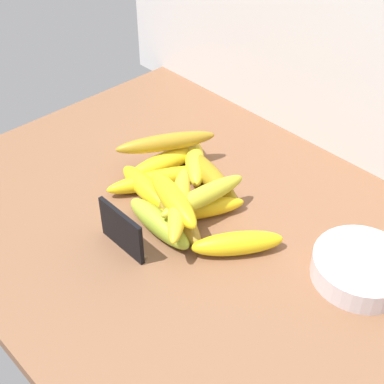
{
  "coord_description": "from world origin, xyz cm",
  "views": [
    {
      "loc": [
        51.14,
        -50.91,
        72.78
      ],
      "look_at": [
        -5.72,
        2.68,
        8.0
      ],
      "focal_mm": 51.47,
      "sensor_mm": 36.0,
      "label": 1
    }
  ],
  "objects_px": {
    "banana_1": "(195,162)",
    "banana_9": "(166,142)",
    "banana_4": "(157,180)",
    "banana_7": "(159,223)",
    "banana_5": "(210,176)",
    "banana_11": "(203,196)",
    "chalkboard_sign": "(122,232)",
    "banana_6": "(147,188)",
    "banana_3": "(198,209)",
    "fruit_bowl": "(361,268)",
    "banana_0": "(176,215)",
    "banana_12": "(179,203)",
    "banana_8": "(237,243)",
    "banana_10": "(173,199)",
    "banana_2": "(166,161)"
  },
  "relations": [
    {
      "from": "banana_7",
      "to": "banana_4",
      "type": "bearing_deg",
      "value": 141.29
    },
    {
      "from": "banana_2",
      "to": "banana_12",
      "type": "relative_size",
      "value": 0.86
    },
    {
      "from": "banana_5",
      "to": "banana_2",
      "type": "bearing_deg",
      "value": -161.86
    },
    {
      "from": "banana_7",
      "to": "banana_5",
      "type": "bearing_deg",
      "value": 102.43
    },
    {
      "from": "banana_8",
      "to": "banana_12",
      "type": "relative_size",
      "value": 0.81
    },
    {
      "from": "banana_0",
      "to": "banana_8",
      "type": "bearing_deg",
      "value": 12.52
    },
    {
      "from": "chalkboard_sign",
      "to": "banana_12",
      "type": "distance_m",
      "value": 0.11
    },
    {
      "from": "banana_0",
      "to": "banana_7",
      "type": "relative_size",
      "value": 1.07
    },
    {
      "from": "banana_0",
      "to": "banana_9",
      "type": "xyz_separation_m",
      "value": [
        -0.15,
        0.11,
        0.04
      ]
    },
    {
      "from": "banana_2",
      "to": "banana_4",
      "type": "height_order",
      "value": "banana_2"
    },
    {
      "from": "banana_7",
      "to": "banana_11",
      "type": "bearing_deg",
      "value": 70.68
    },
    {
      "from": "banana_3",
      "to": "banana_12",
      "type": "xyz_separation_m",
      "value": [
        0.0,
        -0.05,
        0.04
      ]
    },
    {
      "from": "fruit_bowl",
      "to": "banana_5",
      "type": "relative_size",
      "value": 0.8
    },
    {
      "from": "banana_4",
      "to": "banana_5",
      "type": "xyz_separation_m",
      "value": [
        0.07,
        0.08,
        0.0
      ]
    },
    {
      "from": "banana_3",
      "to": "banana_4",
      "type": "relative_size",
      "value": 0.88
    },
    {
      "from": "fruit_bowl",
      "to": "banana_7",
      "type": "bearing_deg",
      "value": -150.94
    },
    {
      "from": "banana_6",
      "to": "banana_8",
      "type": "distance_m",
      "value": 0.22
    },
    {
      "from": "banana_3",
      "to": "banana_1",
      "type": "bearing_deg",
      "value": 138.8
    },
    {
      "from": "banana_1",
      "to": "banana_4",
      "type": "distance_m",
      "value": 0.1
    },
    {
      "from": "banana_0",
      "to": "banana_10",
      "type": "bearing_deg",
      "value": -83.38
    },
    {
      "from": "banana_5",
      "to": "banana_9",
      "type": "height_order",
      "value": "banana_9"
    },
    {
      "from": "banana_1",
      "to": "banana_12",
      "type": "distance_m",
      "value": 0.19
    },
    {
      "from": "banana_5",
      "to": "banana_6",
      "type": "height_order",
      "value": "same"
    },
    {
      "from": "fruit_bowl",
      "to": "banana_1",
      "type": "height_order",
      "value": "same"
    },
    {
      "from": "fruit_bowl",
      "to": "banana_8",
      "type": "bearing_deg",
      "value": -149.03
    },
    {
      "from": "banana_3",
      "to": "banana_9",
      "type": "distance_m",
      "value": 0.18
    },
    {
      "from": "banana_3",
      "to": "banana_9",
      "type": "height_order",
      "value": "banana_9"
    },
    {
      "from": "banana_3",
      "to": "banana_6",
      "type": "height_order",
      "value": "banana_6"
    },
    {
      "from": "banana_2",
      "to": "banana_4",
      "type": "xyz_separation_m",
      "value": [
        0.03,
        -0.05,
        -0.0
      ]
    },
    {
      "from": "banana_2",
      "to": "banana_0",
      "type": "bearing_deg",
      "value": -35.03
    },
    {
      "from": "banana_5",
      "to": "banana_11",
      "type": "relative_size",
      "value": 1.11
    },
    {
      "from": "banana_5",
      "to": "banana_7",
      "type": "xyz_separation_m",
      "value": [
        0.04,
        -0.17,
        0.0
      ]
    },
    {
      "from": "banana_5",
      "to": "banana_6",
      "type": "xyz_separation_m",
      "value": [
        -0.05,
        -0.12,
        0.0
      ]
    },
    {
      "from": "banana_1",
      "to": "banana_9",
      "type": "bearing_deg",
      "value": -147.54
    },
    {
      "from": "chalkboard_sign",
      "to": "banana_10",
      "type": "relative_size",
      "value": 0.66
    },
    {
      "from": "chalkboard_sign",
      "to": "banana_6",
      "type": "xyz_separation_m",
      "value": [
        -0.08,
        0.12,
        -0.02
      ]
    },
    {
      "from": "chalkboard_sign",
      "to": "banana_7",
      "type": "xyz_separation_m",
      "value": [
        0.01,
        0.07,
        -0.02
      ]
    },
    {
      "from": "banana_4",
      "to": "banana_7",
      "type": "distance_m",
      "value": 0.13
    },
    {
      "from": "banana_5",
      "to": "banana_0",
      "type": "bearing_deg",
      "value": -72.03
    },
    {
      "from": "banana_3",
      "to": "chalkboard_sign",
      "type": "bearing_deg",
      "value": -101.84
    },
    {
      "from": "banana_4",
      "to": "banana_3",
      "type": "bearing_deg",
      "value": -0.62
    },
    {
      "from": "banana_8",
      "to": "fruit_bowl",
      "type": "bearing_deg",
      "value": 30.97
    },
    {
      "from": "banana_7",
      "to": "banana_12",
      "type": "xyz_separation_m",
      "value": [
        0.02,
        0.03,
        0.04
      ]
    },
    {
      "from": "banana_8",
      "to": "banana_3",
      "type": "bearing_deg",
      "value": 172.79
    },
    {
      "from": "fruit_bowl",
      "to": "banana_6",
      "type": "xyz_separation_m",
      "value": [
        -0.4,
        -0.13,
        0.0
      ]
    },
    {
      "from": "banana_0",
      "to": "banana_10",
      "type": "xyz_separation_m",
      "value": [
        0.0,
        -0.01,
        0.04
      ]
    },
    {
      "from": "banana_0",
      "to": "banana_9",
      "type": "bearing_deg",
      "value": 144.3
    },
    {
      "from": "banana_8",
      "to": "banana_11",
      "type": "distance_m",
      "value": 0.11
    },
    {
      "from": "banana_3",
      "to": "banana_11",
      "type": "bearing_deg",
      "value": 17.85
    },
    {
      "from": "banana_1",
      "to": "banana_7",
      "type": "relative_size",
      "value": 0.96
    }
  ]
}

